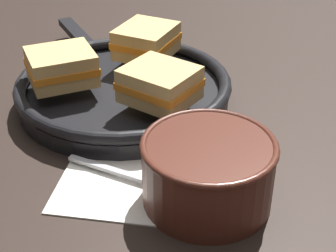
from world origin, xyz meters
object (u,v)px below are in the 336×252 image
sandwich_near_left (146,41)px  sandwich_far_left (160,84)px  skillet (123,89)px  soup_bowl (208,168)px  sandwich_near_right (62,67)px  spoon (161,185)px

sandwich_near_left → sandwich_far_left: bearing=-71.9°
skillet → sandwich_far_left: (0.07, -0.06, 0.04)m
soup_bowl → sandwich_far_left: bearing=118.2°
sandwich_near_left → skillet: bearing=-103.0°
soup_bowl → sandwich_near_right: 0.29m
skillet → sandwich_near_left: bearing=77.0°
skillet → sandwich_far_left: size_ratio=3.40×
spoon → skillet: size_ratio=0.44×
sandwich_far_left → skillet: bearing=137.8°
skillet → sandwich_near_left: 0.10m
soup_bowl → skillet: soup_bowl is taller
skillet → sandwich_near_right: 0.10m
soup_bowl → sandwich_near_right: sandwich_near_right is taller
spoon → sandwich_near_left: bearing=121.2°
sandwich_near_left → sandwich_near_right: (-0.10, -0.11, 0.00)m
soup_bowl → skillet: bearing=124.9°
skillet → sandwich_near_left: (0.02, 0.08, 0.04)m
soup_bowl → spoon: soup_bowl is taller
spoon → soup_bowl: bearing=9.1°
sandwich_near_right → sandwich_far_left: (0.15, -0.03, 0.00)m
spoon → sandwich_near_left: sandwich_near_left is taller
spoon → sandwich_far_left: bearing=117.3°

